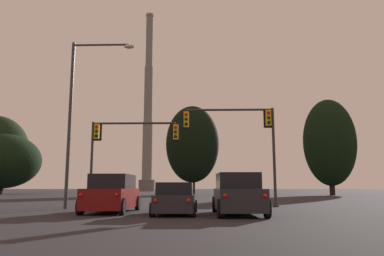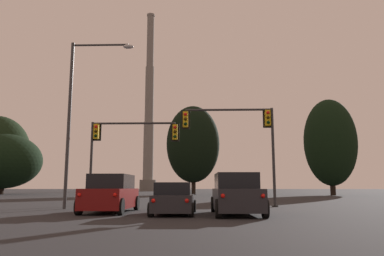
{
  "view_description": "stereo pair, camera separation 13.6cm",
  "coord_description": "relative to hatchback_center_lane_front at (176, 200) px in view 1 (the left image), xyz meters",
  "views": [
    {
      "loc": [
        1.54,
        -1.5,
        1.22
      ],
      "look_at": [
        0.48,
        35.79,
        7.16
      ],
      "focal_mm": 35.0,
      "sensor_mm": 36.0,
      "label": 1
    },
    {
      "loc": [
        1.68,
        -1.5,
        1.22
      ],
      "look_at": [
        0.48,
        35.79,
        7.16
      ],
      "focal_mm": 35.0,
      "sensor_mm": 36.0,
      "label": 2
    }
  ],
  "objects": [
    {
      "name": "traffic_light_overhead_left",
      "position": [
        -4.32,
        8.18,
        3.75
      ],
      "size": [
        6.27,
        0.5,
        5.73
      ],
      "color": "#2D2D30",
      "rests_on": "ground_plane"
    },
    {
      "name": "traffic_light_overhead_right",
      "position": [
        3.9,
        7.0,
        4.26
      ],
      "size": [
        6.19,
        0.5,
        6.4
      ],
      "color": "#2D2D30",
      "rests_on": "ground_plane"
    },
    {
      "name": "suv_left_lane_front",
      "position": [
        -3.26,
        1.43,
        0.23
      ],
      "size": [
        2.11,
        4.91,
        1.86
      ],
      "rotation": [
        0.0,
        0.0,
        -0.0
      ],
      "color": "maroon",
      "rests_on": "ground_plane"
    },
    {
      "name": "treeline_right_mid",
      "position": [
        -34.46,
        47.9,
        5.2
      ],
      "size": [
        13.79,
        12.41,
        10.76
      ],
      "color": "black",
      "rests_on": "ground_plane"
    },
    {
      "name": "treeline_center_right",
      "position": [
        -0.52,
        46.89,
        7.97
      ],
      "size": [
        9.15,
        8.23,
        15.29
      ],
      "color": "black",
      "rests_on": "ground_plane"
    },
    {
      "name": "street_lamp",
      "position": [
        -6.04,
        4.19,
        5.39
      ],
      "size": [
        3.83,
        0.36,
        9.95
      ],
      "color": "#38383A",
      "rests_on": "ground_plane"
    },
    {
      "name": "smokestack",
      "position": [
        -16.81,
        103.96,
        23.01
      ],
      "size": [
        5.3,
        5.3,
        60.52
      ],
      "color": "slate",
      "rests_on": "ground_plane"
    },
    {
      "name": "hatchback_center_lane_front",
      "position": [
        0.0,
        0.0,
        0.0
      ],
      "size": [
        1.92,
        4.11,
        1.44
      ],
      "rotation": [
        0.0,
        0.0,
        -0.0
      ],
      "color": "#232328",
      "rests_on": "ground_plane"
    },
    {
      "name": "suv_right_lane_front",
      "position": [
        2.82,
        -0.07,
        0.23
      ],
      "size": [
        2.22,
        4.95,
        1.86
      ],
      "rotation": [
        0.0,
        0.0,
        0.03
      ],
      "color": "#232328",
      "rests_on": "ground_plane"
    },
    {
      "name": "treeline_far_left",
      "position": [
        21.54,
        42.59,
        7.7
      ],
      "size": [
        8.24,
        7.42,
        15.31
      ],
      "color": "black",
      "rests_on": "ground_plane"
    }
  ]
}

